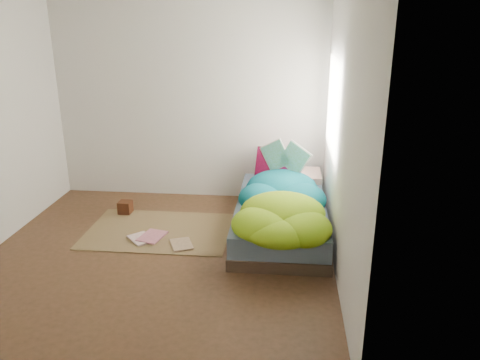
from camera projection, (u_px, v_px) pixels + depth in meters
name	position (u px, v px, depth m)	size (l,w,h in m)	color
ground	(159.00, 255.00, 4.76)	(3.50, 3.50, 0.00)	#422D19
room_walls	(151.00, 95.00, 4.24)	(3.54, 3.54, 2.62)	silver
bed	(281.00, 216.00, 5.27)	(1.00, 2.00, 0.34)	#3B2920
duvet	(281.00, 195.00, 4.96)	(0.96, 1.84, 0.34)	#06636A
rug	(159.00, 231.00, 5.29)	(1.60, 1.10, 0.01)	brown
pillow_floral	(300.00, 176.00, 5.90)	(0.52, 0.32, 0.12)	white
pillow_magenta	(273.00, 165.00, 5.84)	(0.42, 0.13, 0.42)	#540521
open_book	(285.00, 149.00, 5.48)	(0.51, 0.11, 0.31)	#2C7D29
wooden_box	(125.00, 207.00, 5.75)	(0.15, 0.15, 0.15)	black
floor_book_a	(132.00, 241.00, 5.00)	(0.21, 0.29, 0.02)	silver
floor_book_b	(142.00, 235.00, 5.13)	(0.24, 0.32, 0.03)	#C97489
floor_book_c	(172.00, 246.00, 4.90)	(0.21, 0.29, 0.02)	tan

